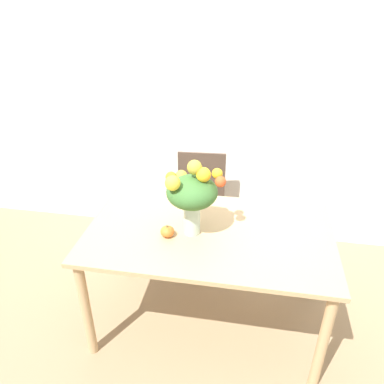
% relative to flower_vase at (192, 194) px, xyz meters
% --- Properties ---
extents(ground_plane, '(12.00, 12.00, 0.00)m').
position_rel_flower_vase_xyz_m(ground_plane, '(0.10, 0.03, -1.05)').
color(ground_plane, '#8E7556').
extents(wall_back, '(8.00, 0.06, 2.70)m').
position_rel_flower_vase_xyz_m(wall_back, '(0.10, 1.19, 0.30)').
color(wall_back, white).
rests_on(wall_back, ground_plane).
extents(dining_table, '(1.52, 0.89, 0.77)m').
position_rel_flower_vase_xyz_m(dining_table, '(0.10, 0.03, -0.37)').
color(dining_table, tan).
rests_on(dining_table, ground_plane).
extents(flower_vase, '(0.35, 0.30, 0.48)m').
position_rel_flower_vase_xyz_m(flower_vase, '(0.00, 0.00, 0.00)').
color(flower_vase, '#B2CCBC').
rests_on(flower_vase, dining_table).
extents(pumpkin, '(0.08, 0.08, 0.08)m').
position_rel_flower_vase_xyz_m(pumpkin, '(-0.14, -0.06, -0.24)').
color(pumpkin, orange).
rests_on(pumpkin, dining_table).
extents(dining_chair_near_window, '(0.45, 0.45, 0.90)m').
position_rel_flower_vase_xyz_m(dining_chair_near_window, '(-0.07, 0.80, -0.58)').
color(dining_chair_near_window, '#47382D').
rests_on(dining_chair_near_window, ground_plane).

